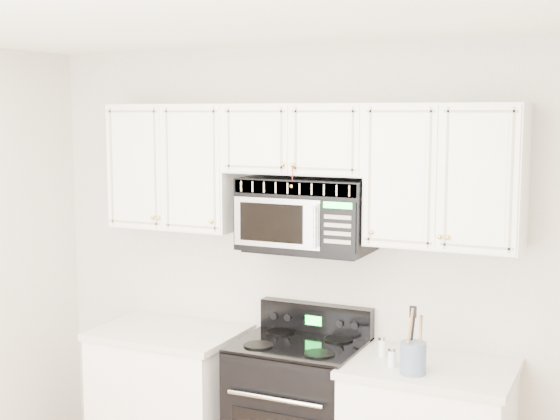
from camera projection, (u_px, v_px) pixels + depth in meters
The scene contains 8 objects.
room at pixel (141, 350), 3.04m from camera, with size 3.51×3.51×2.61m.
base_cabinet_left at pixel (171, 407), 4.78m from camera, with size 0.86×0.65×0.92m.
range at pixel (299, 420), 4.44m from camera, with size 0.69×0.64×1.10m.
upper_cabinets at pixel (301, 164), 4.39m from camera, with size 2.44×0.37×0.75m.
microwave at pixel (306, 214), 4.38m from camera, with size 0.74×0.42×0.41m.
utensil_crock at pixel (413, 357), 3.90m from camera, with size 0.13×0.13×0.34m.
shaker_salt at pixel (382, 346), 4.18m from camera, with size 0.05×0.05×0.11m.
shaker_pepper at pixel (392, 357), 4.00m from camera, with size 0.04×0.04×0.10m.
Camera 1 is at (1.73, -2.45, 2.22)m, focal length 50.00 mm.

